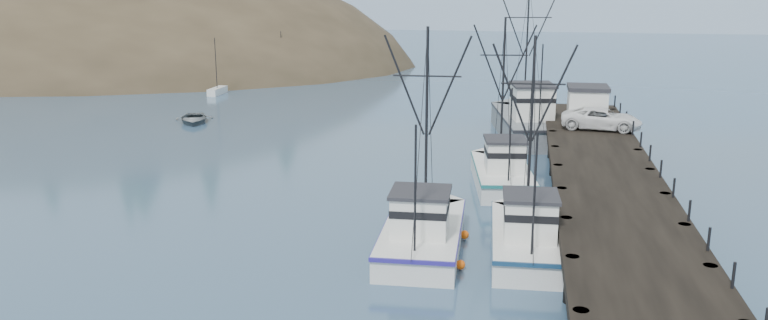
% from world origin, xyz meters
% --- Properties ---
extents(ground, '(400.00, 400.00, 0.00)m').
position_xyz_m(ground, '(0.00, 0.00, 0.00)').
color(ground, '#2E4966').
rests_on(ground, ground).
extents(pier, '(6.00, 44.00, 2.00)m').
position_xyz_m(pier, '(14.00, 16.00, 1.69)').
color(pier, black).
rests_on(pier, ground).
extents(distant_ridge, '(360.00, 40.00, 26.00)m').
position_xyz_m(distant_ridge, '(10.00, 170.00, 0.00)').
color(distant_ridge, '#9EB2C6').
rests_on(distant_ridge, ground).
extents(distant_ridge_far, '(180.00, 25.00, 18.00)m').
position_xyz_m(distant_ridge_far, '(-40.00, 185.00, 0.00)').
color(distant_ridge_far, silver).
rests_on(distant_ridge_far, ground).
extents(moored_sailboats, '(23.28, 19.75, 6.35)m').
position_xyz_m(moored_sailboats, '(-29.48, 60.23, 0.33)').
color(moored_sailboats, silver).
rests_on(moored_sailboats, ground).
extents(trawler_near, '(3.77, 10.29, 10.56)m').
position_xyz_m(trawler_near, '(9.66, 6.50, 0.82)').
color(trawler_near, silver).
rests_on(trawler_near, ground).
extents(trawler_mid, '(4.01, 10.96, 10.92)m').
position_xyz_m(trawler_mid, '(4.69, 6.24, 0.82)').
color(trawler_mid, silver).
rests_on(trawler_mid, ground).
extents(trawler_far, '(4.52, 10.37, 10.68)m').
position_xyz_m(trawler_far, '(8.06, 18.21, 0.82)').
color(trawler_far, silver).
rests_on(trawler_far, ground).
extents(work_vessel, '(6.48, 14.78, 12.42)m').
position_xyz_m(work_vessel, '(9.57, 33.38, 1.23)').
color(work_vessel, slate).
rests_on(work_vessel, ground).
extents(pier_shed, '(3.00, 3.20, 2.80)m').
position_xyz_m(pier_shed, '(13.98, 29.75, 3.42)').
color(pier_shed, silver).
rests_on(pier_shed, pier).
extents(pickup_truck, '(5.97, 3.41, 1.57)m').
position_xyz_m(pickup_truck, '(14.85, 27.19, 2.79)').
color(pickup_truck, white).
rests_on(pickup_truck, pier).
extents(motorboat, '(5.07, 5.84, 1.01)m').
position_xyz_m(motorboat, '(-19.77, 33.69, 0.00)').
color(motorboat, slate).
rests_on(motorboat, ground).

